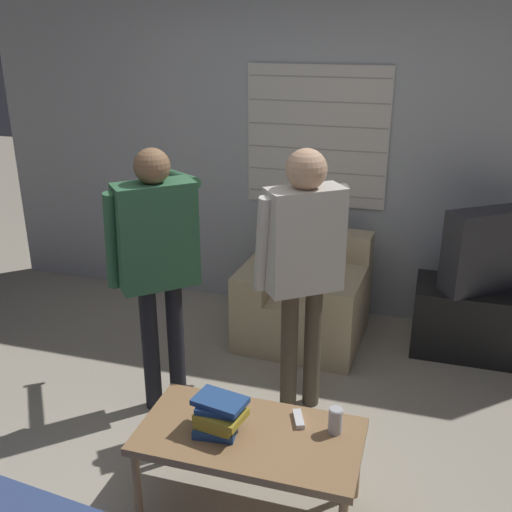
{
  "coord_description": "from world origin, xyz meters",
  "views": [
    {
      "loc": [
        0.96,
        -2.43,
        2.2
      ],
      "look_at": [
        0.08,
        0.51,
        1.0
      ],
      "focal_mm": 42.0,
      "sensor_mm": 36.0,
      "label": 1
    }
  ],
  "objects_px": {
    "coffee_table": "(250,441)",
    "tv": "(491,250)",
    "person_left_standing": "(157,250)",
    "book_stack": "(219,416)",
    "soda_can": "(335,420)",
    "spare_remote": "(298,419)",
    "armchair_beige": "(305,298)",
    "person_right_standing": "(303,252)"
  },
  "relations": [
    {
      "from": "armchair_beige",
      "to": "spare_remote",
      "type": "height_order",
      "value": "armchair_beige"
    },
    {
      "from": "book_stack",
      "to": "tv",
      "type": "bearing_deg",
      "value": 56.94
    },
    {
      "from": "book_stack",
      "to": "spare_remote",
      "type": "xyz_separation_m",
      "value": [
        0.33,
        0.18,
        -0.07
      ]
    },
    {
      "from": "person_left_standing",
      "to": "soda_can",
      "type": "bearing_deg",
      "value": -69.07
    },
    {
      "from": "person_left_standing",
      "to": "person_right_standing",
      "type": "xyz_separation_m",
      "value": [
        0.79,
        0.21,
        0.0
      ]
    },
    {
      "from": "person_left_standing",
      "to": "book_stack",
      "type": "distance_m",
      "value": 1.06
    },
    {
      "from": "tv",
      "to": "person_right_standing",
      "type": "relative_size",
      "value": 0.41
    },
    {
      "from": "soda_can",
      "to": "person_right_standing",
      "type": "bearing_deg",
      "value": 113.46
    },
    {
      "from": "person_right_standing",
      "to": "book_stack",
      "type": "height_order",
      "value": "person_right_standing"
    },
    {
      "from": "armchair_beige",
      "to": "person_left_standing",
      "type": "distance_m",
      "value": 1.42
    },
    {
      "from": "armchair_beige",
      "to": "spare_remote",
      "type": "bearing_deg",
      "value": 104.11
    },
    {
      "from": "tv",
      "to": "book_stack",
      "type": "distance_m",
      "value": 2.3
    },
    {
      "from": "coffee_table",
      "to": "person_right_standing",
      "type": "height_order",
      "value": "person_right_standing"
    },
    {
      "from": "armchair_beige",
      "to": "soda_can",
      "type": "xyz_separation_m",
      "value": [
        0.49,
        -1.64,
        0.2
      ]
    },
    {
      "from": "armchair_beige",
      "to": "tv",
      "type": "relative_size",
      "value": 1.38
    },
    {
      "from": "person_right_standing",
      "to": "book_stack",
      "type": "bearing_deg",
      "value": -137.63
    },
    {
      "from": "tv",
      "to": "person_left_standing",
      "type": "distance_m",
      "value": 2.23
    },
    {
      "from": "tv",
      "to": "soda_can",
      "type": "xyz_separation_m",
      "value": [
        -0.74,
        -1.77,
        -0.27
      ]
    },
    {
      "from": "tv",
      "to": "coffee_table",
      "type": "bearing_deg",
      "value": 24.16
    },
    {
      "from": "person_right_standing",
      "to": "spare_remote",
      "type": "height_order",
      "value": "person_right_standing"
    },
    {
      "from": "armchair_beige",
      "to": "coffee_table",
      "type": "relative_size",
      "value": 0.87
    },
    {
      "from": "person_right_standing",
      "to": "soda_can",
      "type": "relative_size",
      "value": 12.63
    },
    {
      "from": "soda_can",
      "to": "spare_remote",
      "type": "xyz_separation_m",
      "value": [
        -0.18,
        0.03,
        -0.05
      ]
    },
    {
      "from": "book_stack",
      "to": "person_right_standing",
      "type": "bearing_deg",
      "value": 79.43
    },
    {
      "from": "person_left_standing",
      "to": "soda_can",
      "type": "xyz_separation_m",
      "value": [
        1.13,
        -0.57,
        -0.5
      ]
    },
    {
      "from": "armchair_beige",
      "to": "person_left_standing",
      "type": "height_order",
      "value": "person_left_standing"
    },
    {
      "from": "coffee_table",
      "to": "tv",
      "type": "bearing_deg",
      "value": 59.56
    },
    {
      "from": "armchair_beige",
      "to": "coffee_table",
      "type": "bearing_deg",
      "value": 96.92
    },
    {
      "from": "person_left_standing",
      "to": "book_stack",
      "type": "bearing_deg",
      "value": -91.46
    },
    {
      "from": "coffee_table",
      "to": "soda_can",
      "type": "height_order",
      "value": "soda_can"
    },
    {
      "from": "book_stack",
      "to": "coffee_table",
      "type": "bearing_deg",
      "value": 11.27
    },
    {
      "from": "coffee_table",
      "to": "person_left_standing",
      "type": "relative_size",
      "value": 0.65
    },
    {
      "from": "armchair_beige",
      "to": "person_right_standing",
      "type": "distance_m",
      "value": 1.12
    },
    {
      "from": "tv",
      "to": "person_left_standing",
      "type": "height_order",
      "value": "person_left_standing"
    },
    {
      "from": "tv",
      "to": "person_left_standing",
      "type": "xyz_separation_m",
      "value": [
        -1.87,
        -1.2,
        0.23
      ]
    },
    {
      "from": "coffee_table",
      "to": "armchair_beige",
      "type": "bearing_deg",
      "value": 93.96
    },
    {
      "from": "soda_can",
      "to": "person_left_standing",
      "type": "bearing_deg",
      "value": 153.21
    },
    {
      "from": "armchair_beige",
      "to": "book_stack",
      "type": "xyz_separation_m",
      "value": [
        -0.02,
        -1.78,
        0.22
      ]
    },
    {
      "from": "coffee_table",
      "to": "spare_remote",
      "type": "xyz_separation_m",
      "value": [
        0.2,
        0.15,
        0.06
      ]
    },
    {
      "from": "spare_remote",
      "to": "tv",
      "type": "bearing_deg",
      "value": 40.92
    },
    {
      "from": "armchair_beige",
      "to": "person_right_standing",
      "type": "height_order",
      "value": "person_right_standing"
    },
    {
      "from": "armchair_beige",
      "to": "book_stack",
      "type": "distance_m",
      "value": 1.8
    }
  ]
}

